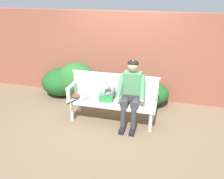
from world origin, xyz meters
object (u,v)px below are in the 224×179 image
Objects in this scene: garden_bench at (112,103)px; sports_bag at (106,97)px; baseball_glove at (75,96)px; dog_on_bench at (109,91)px; person_seated at (132,91)px; tennis_racket at (81,97)px.

sports_bag is (-0.12, -0.02, 0.13)m from garden_bench.
baseball_glove is 0.65m from sports_bag.
dog_on_bench is at bearing 23.04° from baseball_glove.
garden_bench is 0.51m from person_seated.
sports_bag reaches higher than baseball_glove.
dog_on_bench is (-0.45, 0.02, -0.07)m from person_seated.
dog_on_bench is at bearing 170.03° from garden_bench.
sports_bag reaches higher than tennis_racket.
baseball_glove is 0.79× the size of sports_bag.
person_seated is 4.74× the size of sports_bag.
dog_on_bench is 1.80× the size of baseball_glove.
person_seated is at bearing -3.07° from dog_on_bench.
person_seated is at bearing -2.00° from garden_bench.
dog_on_bench is at bearing 3.94° from tennis_racket.
baseball_glove is (-0.11, -0.02, 0.04)m from tennis_racket.
baseball_glove is at bearing -170.49° from tennis_racket.
tennis_racket is (-0.66, -0.03, 0.07)m from garden_bench.
tennis_racket is 0.55m from sports_bag.
sports_bag is (-0.51, -0.00, -0.20)m from person_seated.
dog_on_bench is at bearing 176.93° from person_seated.
dog_on_bench is 1.41× the size of sports_bag.
baseball_glove is at bearing -176.33° from garden_bench.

